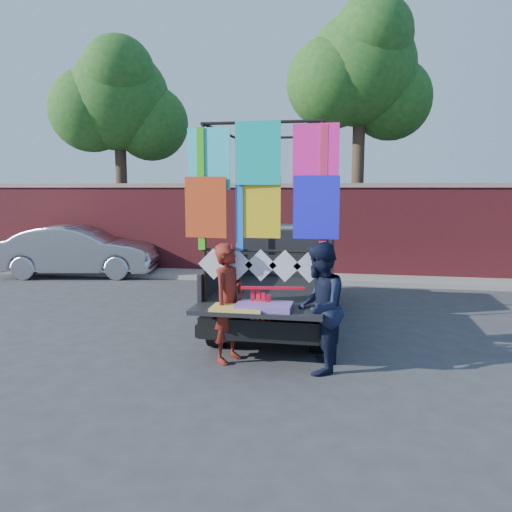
% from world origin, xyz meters
% --- Properties ---
extents(ground, '(90.00, 90.00, 0.00)m').
position_xyz_m(ground, '(0.00, 0.00, 0.00)').
color(ground, '#38383A').
rests_on(ground, ground).
extents(brick_wall, '(30.00, 0.45, 2.61)m').
position_xyz_m(brick_wall, '(0.00, 7.00, 1.33)').
color(brick_wall, maroon).
rests_on(brick_wall, ground).
extents(curb, '(30.00, 1.20, 0.12)m').
position_xyz_m(curb, '(0.00, 6.30, 0.06)').
color(curb, gray).
rests_on(curb, ground).
extents(tree_left, '(4.20, 3.30, 7.05)m').
position_xyz_m(tree_left, '(-6.48, 8.12, 5.12)').
color(tree_left, '#38281C').
rests_on(tree_left, ground).
extents(tree_mid, '(4.20, 3.30, 7.73)m').
position_xyz_m(tree_mid, '(1.02, 8.12, 5.70)').
color(tree_mid, '#38281C').
rests_on(tree_mid, ground).
extents(pickup_truck, '(2.15, 5.40, 3.40)m').
position_xyz_m(pickup_truck, '(-0.44, 2.49, 0.85)').
color(pickup_truck, black).
rests_on(pickup_truck, ground).
extents(sedan, '(4.52, 2.28, 1.42)m').
position_xyz_m(sedan, '(-6.70, 5.76, 0.71)').
color(sedan, '#A4A5AB').
rests_on(sedan, ground).
extents(woman, '(0.60, 0.73, 1.71)m').
position_xyz_m(woman, '(-0.88, -0.28, 0.86)').
color(woman, maroon).
rests_on(woman, ground).
extents(man, '(0.72, 0.90, 1.77)m').
position_xyz_m(man, '(0.41, -0.46, 0.89)').
color(man, '#131931').
rests_on(man, ground).
extents(streamer_bundle, '(0.88, 0.16, 0.61)m').
position_xyz_m(streamer_bundle, '(-0.33, -0.38, 0.93)').
color(streamer_bundle, red).
rests_on(streamer_bundle, ground).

